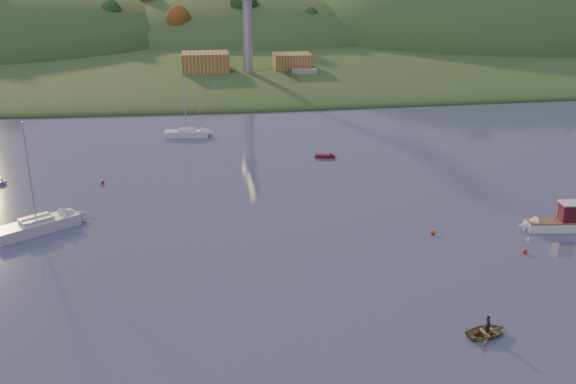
{
  "coord_description": "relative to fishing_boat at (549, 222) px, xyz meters",
  "views": [
    {
      "loc": [
        -9.36,
        -31.68,
        28.62
      ],
      "look_at": [
        -0.36,
        34.11,
        4.14
      ],
      "focal_mm": 40.0,
      "sensor_mm": 36.0,
      "label": 1
    }
  ],
  "objects": [
    {
      "name": "grey_dinghy",
      "position": [
        -64.79,
        23.94,
        -0.73
      ],
      "size": [
        2.95,
        1.97,
        1.04
      ],
      "rotation": [
        0.0,
        0.0,
        0.37
      ],
      "color": "slate",
      "rests_on": "ground"
    },
    {
      "name": "red_tender",
      "position": [
        -19.01,
        29.95,
        -0.72
      ],
      "size": [
        3.35,
        1.87,
        1.08
      ],
      "rotation": [
        0.0,
        0.0,
        -0.26
      ],
      "color": "#610D0E",
      "rests_on": "ground"
    },
    {
      "name": "fishing_boat",
      "position": [
        0.0,
        0.0,
        0.0
      ],
      "size": [
        6.91,
        2.87,
        4.28
      ],
      "rotation": [
        0.0,
        0.0,
        3.02
      ],
      "color": "white",
      "rests_on": "ground"
    },
    {
      "name": "work_vessel",
      "position": [
        -13.24,
        88.7,
        0.33
      ],
      "size": [
        14.44,
        6.66,
        3.58
      ],
      "rotation": [
        0.0,
        0.0,
        -0.12
      ],
      "color": "slate",
      "rests_on": "ground"
    },
    {
      "name": "shed_east",
      "position": [
        -15.24,
        94.7,
        3.46
      ],
      "size": [
        9.0,
        7.0,
        4.0
      ],
      "primitive_type": "cube",
      "color": "brown",
      "rests_on": "wharf"
    },
    {
      "name": "paddler",
      "position": [
        -15.79,
        -19.3,
        -0.15
      ],
      "size": [
        0.5,
        0.65,
        1.59
      ],
      "primitive_type": "imported",
      "rotation": [
        0.0,
        0.0,
        1.79
      ],
      "color": "black",
      "rests_on": "ground"
    },
    {
      "name": "buoy_2",
      "position": [
        -55.04,
        11.97,
        -0.69
      ],
      "size": [
        0.5,
        0.5,
        0.5
      ],
      "primitive_type": "sphere",
      "color": "red",
      "rests_on": "ground"
    },
    {
      "name": "hill_center",
      "position": [
        -18.24,
        180.7,
        -0.94
      ],
      "size": [
        140.0,
        120.0,
        36.0
      ],
      "primitive_type": "ellipsoid",
      "color": "#29461C",
      "rests_on": "ground"
    },
    {
      "name": "hillside_trees",
      "position": [
        -28.24,
        155.7,
        -0.94
      ],
      "size": [
        280.0,
        50.0,
        32.0
      ],
      "primitive_type": null,
      "color": "#184318",
      "rests_on": "ground"
    },
    {
      "name": "wharf",
      "position": [
        -23.24,
        92.7,
        0.26
      ],
      "size": [
        42.0,
        16.0,
        2.4
      ],
      "primitive_type": "cube",
      "color": "slate",
      "rests_on": "ground"
    },
    {
      "name": "buoy_3",
      "position": [
        -51.27,
        22.53,
        -0.69
      ],
      "size": [
        0.5,
        0.5,
        0.5
      ],
      "primitive_type": "sphere",
      "color": "red",
      "rests_on": "ground"
    },
    {
      "name": "canoe",
      "position": [
        -15.79,
        -19.3,
        -0.58
      ],
      "size": [
        4.01,
        3.24,
        0.73
      ],
      "primitive_type": "imported",
      "rotation": [
        0.0,
        0.0,
        1.79
      ],
      "color": "olive",
      "rests_on": "ground"
    },
    {
      "name": "sailboat_near",
      "position": [
        -56.22,
        7.12,
        -0.15
      ],
      "size": [
        8.93,
        7.31,
        12.46
      ],
      "rotation": [
        0.0,
        0.0,
        0.6
      ],
      "color": "silver",
      "rests_on": "ground"
    },
    {
      "name": "shed_west",
      "position": [
        -36.24,
        93.7,
        3.86
      ],
      "size": [
        11.0,
        8.0,
        4.8
      ],
      "primitive_type": "cube",
      "color": "brown",
      "rests_on": "wharf"
    },
    {
      "name": "buoy_1",
      "position": [
        -13.22,
        0.45,
        -0.69
      ],
      "size": [
        0.5,
        0.5,
        0.5
      ],
      "primitive_type": "sphere",
      "color": "red",
      "rests_on": "ground"
    },
    {
      "name": "far_shore",
      "position": [
        -28.24,
        200.7,
        -0.94
      ],
      "size": [
        620.0,
        220.0,
        1.5
      ],
      "primitive_type": "cube",
      "color": "#29461C",
      "rests_on": "ground"
    },
    {
      "name": "shore_slope",
      "position": [
        -28.24,
        135.7,
        -0.94
      ],
      "size": [
        640.0,
        150.0,
        7.0
      ],
      "primitive_type": "ellipsoid",
      "color": "#29461C",
      "rests_on": "ground"
    },
    {
      "name": "sailboat_far",
      "position": [
        -40.35,
        45.13,
        -0.27
      ],
      "size": [
        7.44,
        2.74,
        10.13
      ],
      "rotation": [
        0.0,
        0.0,
        -0.08
      ],
      "color": "silver",
      "rests_on": "ground"
    },
    {
      "name": "hill_right",
      "position": [
        66.76,
        165.7,
        -0.94
      ],
      "size": [
        150.0,
        130.0,
        60.0
      ],
      "primitive_type": "ellipsoid",
      "color": "#29461C",
      "rests_on": "ground"
    },
    {
      "name": "buoy_0",
      "position": [
        -5.48,
        -5.35,
        -0.69
      ],
      "size": [
        0.5,
        0.5,
        0.5
      ],
      "primitive_type": "sphere",
      "color": "red",
      "rests_on": "ground"
    },
    {
      "name": "dock_crane",
      "position": [
        -26.24,
        89.09,
        16.23
      ],
      "size": [
        3.2,
        28.0,
        20.3
      ],
      "color": "#B7B7BC",
      "rests_on": "wharf"
    }
  ]
}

